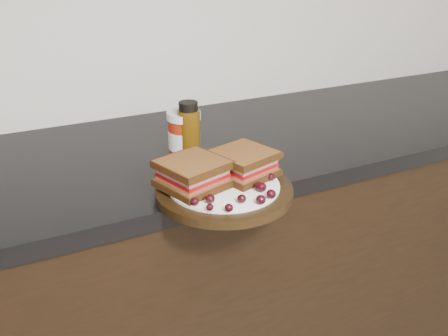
# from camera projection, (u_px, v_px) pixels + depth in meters

# --- Properties ---
(base_cabinets) EXTENTS (3.96, 0.58, 0.86)m
(base_cabinets) POSITION_uv_depth(u_px,v_px,m) (103.00, 322.00, 1.35)
(base_cabinets) COLOR black
(base_cabinets) RESTS_ON ground_plane
(countertop) EXTENTS (3.98, 0.60, 0.04)m
(countertop) POSITION_uv_depth(u_px,v_px,m) (84.00, 172.00, 1.17)
(countertop) COLOR black
(countertop) RESTS_ON base_cabinets
(plate) EXTENTS (0.28, 0.28, 0.02)m
(plate) POSITION_uv_depth(u_px,v_px,m) (224.00, 191.00, 1.01)
(plate) COLOR black
(plate) RESTS_ON countertop
(sandwich_left) EXTENTS (0.15, 0.15, 0.05)m
(sandwich_left) POSITION_uv_depth(u_px,v_px,m) (193.00, 174.00, 0.99)
(sandwich_left) COLOR brown
(sandwich_left) RESTS_ON plate
(sandwich_right) EXTENTS (0.15, 0.15, 0.05)m
(sandwich_right) POSITION_uv_depth(u_px,v_px,m) (243.00, 163.00, 1.04)
(sandwich_right) COLOR brown
(sandwich_right) RESTS_ON plate
(grape_0) EXTENTS (0.02, 0.02, 0.02)m
(grape_0) POSITION_uv_depth(u_px,v_px,m) (195.00, 201.00, 0.92)
(grape_0) COLOR black
(grape_0) RESTS_ON plate
(grape_1) EXTENTS (0.02, 0.02, 0.02)m
(grape_1) POSITION_uv_depth(u_px,v_px,m) (210.00, 199.00, 0.93)
(grape_1) COLOR black
(grape_1) RESTS_ON plate
(grape_2) EXTENTS (0.01, 0.01, 0.01)m
(grape_2) POSITION_uv_depth(u_px,v_px,m) (210.00, 207.00, 0.90)
(grape_2) COLOR black
(grape_2) RESTS_ON plate
(grape_3) EXTENTS (0.02, 0.02, 0.02)m
(grape_3) POSITION_uv_depth(u_px,v_px,m) (229.00, 208.00, 0.90)
(grape_3) COLOR black
(grape_3) RESTS_ON plate
(grape_4) EXTENTS (0.02, 0.02, 0.02)m
(grape_4) POSITION_uv_depth(u_px,v_px,m) (242.00, 199.00, 0.93)
(grape_4) COLOR black
(grape_4) RESTS_ON plate
(grape_5) EXTENTS (0.01, 0.01, 0.01)m
(grape_5) POSITION_uv_depth(u_px,v_px,m) (242.00, 198.00, 0.94)
(grape_5) COLOR black
(grape_5) RESTS_ON plate
(grape_6) EXTENTS (0.02, 0.02, 0.02)m
(grape_6) POSITION_uv_depth(u_px,v_px,m) (261.00, 200.00, 0.93)
(grape_6) COLOR black
(grape_6) RESTS_ON plate
(grape_7) EXTENTS (0.02, 0.02, 0.02)m
(grape_7) POSITION_uv_depth(u_px,v_px,m) (271.00, 194.00, 0.95)
(grape_7) COLOR black
(grape_7) RESTS_ON plate
(grape_8) EXTENTS (0.02, 0.02, 0.02)m
(grape_8) POSITION_uv_depth(u_px,v_px,m) (262.00, 187.00, 0.97)
(grape_8) COLOR black
(grape_8) RESTS_ON plate
(grape_9) EXTENTS (0.02, 0.02, 0.02)m
(grape_9) POSITION_uv_depth(u_px,v_px,m) (259.00, 186.00, 0.98)
(grape_9) COLOR black
(grape_9) RESTS_ON plate
(grape_10) EXTENTS (0.02, 0.02, 0.02)m
(grape_10) POSITION_uv_depth(u_px,v_px,m) (271.00, 177.00, 1.02)
(grape_10) COLOR black
(grape_10) RESTS_ON plate
(grape_11) EXTENTS (0.02, 0.02, 0.02)m
(grape_11) POSITION_uv_depth(u_px,v_px,m) (253.00, 175.00, 1.03)
(grape_11) COLOR black
(grape_11) RESTS_ON plate
(grape_12) EXTENTS (0.02, 0.02, 0.02)m
(grape_12) POSITION_uv_depth(u_px,v_px,m) (254.00, 171.00, 1.04)
(grape_12) COLOR black
(grape_12) RESTS_ON plate
(grape_13) EXTENTS (0.02, 0.02, 0.02)m
(grape_13) POSITION_uv_depth(u_px,v_px,m) (247.00, 164.00, 1.08)
(grape_13) COLOR black
(grape_13) RESTS_ON plate
(grape_14) EXTENTS (0.02, 0.02, 0.02)m
(grape_14) POSITION_uv_depth(u_px,v_px,m) (194.00, 171.00, 1.04)
(grape_14) COLOR black
(grape_14) RESTS_ON plate
(grape_15) EXTENTS (0.02, 0.02, 0.02)m
(grape_15) POSITION_uv_depth(u_px,v_px,m) (200.00, 178.00, 1.01)
(grape_15) COLOR black
(grape_15) RESTS_ON plate
(grape_16) EXTENTS (0.02, 0.02, 0.02)m
(grape_16) POSITION_uv_depth(u_px,v_px,m) (187.00, 182.00, 1.00)
(grape_16) COLOR black
(grape_16) RESTS_ON plate
(grape_17) EXTENTS (0.02, 0.02, 0.02)m
(grape_17) POSITION_uv_depth(u_px,v_px,m) (188.00, 189.00, 0.97)
(grape_17) COLOR black
(grape_17) RESTS_ON plate
(grape_18) EXTENTS (0.02, 0.02, 0.02)m
(grape_18) POSITION_uv_depth(u_px,v_px,m) (186.00, 194.00, 0.95)
(grape_18) COLOR black
(grape_18) RESTS_ON plate
(grape_19) EXTENTS (0.02, 0.02, 0.02)m
(grape_19) POSITION_uv_depth(u_px,v_px,m) (185.00, 175.00, 1.03)
(grape_19) COLOR black
(grape_19) RESTS_ON plate
(grape_20) EXTENTS (0.02, 0.02, 0.02)m
(grape_20) POSITION_uv_depth(u_px,v_px,m) (201.00, 182.00, 1.00)
(grape_20) COLOR black
(grape_20) RESTS_ON plate
(grape_21) EXTENTS (0.01, 0.01, 0.01)m
(grape_21) POSITION_uv_depth(u_px,v_px,m) (200.00, 186.00, 0.99)
(grape_21) COLOR black
(grape_21) RESTS_ON plate
(condiment_jar) EXTENTS (0.10, 0.10, 0.12)m
(condiment_jar) POSITION_uv_depth(u_px,v_px,m) (184.00, 136.00, 1.17)
(condiment_jar) COLOR maroon
(condiment_jar) RESTS_ON countertop
(oil_bottle) EXTENTS (0.07, 0.07, 0.14)m
(oil_bottle) POSITION_uv_depth(u_px,v_px,m) (189.00, 132.00, 1.15)
(oil_bottle) COLOR #482E07
(oil_bottle) RESTS_ON countertop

